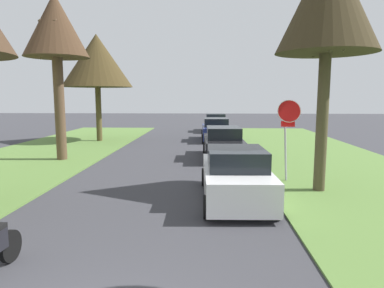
# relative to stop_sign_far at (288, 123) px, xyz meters

# --- Properties ---
(stop_sign_far) EXTENTS (0.82, 0.79, 2.90)m
(stop_sign_far) POSITION_rel_stop_sign_far_xyz_m (0.00, 0.00, 0.00)
(stop_sign_far) COLOR #9EA0A5
(stop_sign_far) RESTS_ON grass_verge_right
(street_tree_right_mid_a) EXTENTS (3.08, 3.08, 7.61)m
(street_tree_right_mid_a) POSITION_rel_stop_sign_far_xyz_m (0.77, -1.30, 3.81)
(street_tree_right_mid_a) COLOR #453E28
(street_tree_right_mid_a) RESTS_ON grass_verge_right
(street_tree_left_mid_b) EXTENTS (2.97, 2.97, 7.71)m
(street_tree_left_mid_b) POSITION_rel_stop_sign_far_xyz_m (-9.87, 3.80, 4.01)
(street_tree_left_mid_b) COLOR brown
(street_tree_left_mid_b) RESTS_ON grass_verge_left
(street_tree_left_far) EXTENTS (4.66, 4.66, 7.12)m
(street_tree_left_far) POSITION_rel_stop_sign_far_xyz_m (-10.27, 10.91, 3.26)
(street_tree_left_far) COLOR #4D4224
(street_tree_left_far) RESTS_ON grass_verge_left
(parked_sedan_white) EXTENTS (2.06, 4.45, 1.57)m
(parked_sedan_white) POSITION_rel_stop_sign_far_xyz_m (-2.02, -2.35, -1.41)
(parked_sedan_white) COLOR white
(parked_sedan_white) RESTS_ON ground
(parked_sedan_black) EXTENTS (2.06, 4.45, 1.57)m
(parked_sedan_black) POSITION_rel_stop_sign_far_xyz_m (-2.07, 4.74, -1.41)
(parked_sedan_black) COLOR black
(parked_sedan_black) RESTS_ON ground
(parked_sedan_navy) EXTENTS (2.06, 4.45, 1.57)m
(parked_sedan_navy) POSITION_rel_stop_sign_far_xyz_m (-2.30, 11.77, -1.41)
(parked_sedan_navy) COLOR navy
(parked_sedan_navy) RESTS_ON ground
(parked_sedan_silver) EXTENTS (2.06, 4.45, 1.57)m
(parked_sedan_silver) POSITION_rel_stop_sign_far_xyz_m (-2.20, 18.16, -1.41)
(parked_sedan_silver) COLOR #BCBCC1
(parked_sedan_silver) RESTS_ON ground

